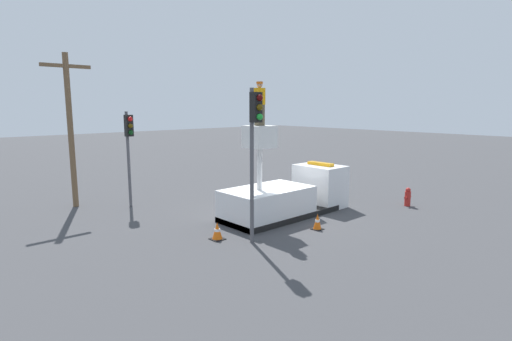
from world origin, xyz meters
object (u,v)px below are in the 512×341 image
traffic_cone_rear (217,231)px  traffic_cone_curbside (317,222)px  worker (260,104)px  utility_pole (70,125)px  fire_hydrant (408,197)px  bucket_truck (287,196)px  traffic_light_across (129,140)px  traffic_light_pole (255,135)px

traffic_cone_rear → traffic_cone_curbside: size_ratio=1.01×
traffic_cone_rear → traffic_cone_curbside: 4.01m
worker → utility_pole: 9.28m
fire_hydrant → traffic_cone_rear: size_ratio=1.42×
traffic_cone_rear → utility_pole: size_ratio=0.09×
bucket_truck → utility_pole: utility_pole is taller
traffic_light_across → utility_pole: 2.87m
traffic_cone_curbside → worker: bearing=111.9°
bucket_truck → traffic_cone_rear: (-4.35, -0.65, -0.54)m
worker → utility_pole: bearing=121.6°
fire_hydrant → traffic_cone_curbside: size_ratio=1.43×
traffic_cone_curbside → fire_hydrant: bearing=-5.1°
worker → traffic_cone_curbside: (0.94, -2.34, -4.60)m
traffic_light_across → utility_pole: utility_pole is taller
bucket_truck → traffic_light_pole: (-3.63, -1.88, 2.98)m
traffic_cone_curbside → utility_pole: bearing=119.5°
worker → traffic_light_across: 6.76m
utility_pole → traffic_cone_curbside: bearing=-60.5°
fire_hydrant → utility_pole: utility_pole is taller
traffic_cone_curbside → utility_pole: size_ratio=0.09×
bucket_truck → traffic_light_across: bearing=127.8°
bucket_truck → traffic_light_across: 7.81m
utility_pole → fire_hydrant: bearing=-42.0°
fire_hydrant → utility_pole: 16.46m
traffic_cone_rear → utility_pole: utility_pole is taller
traffic_light_pole → utility_pole: 10.16m
fire_hydrant → traffic_cone_curbside: 6.21m
bucket_truck → traffic_cone_curbside: bearing=-107.0°
traffic_light_across → fire_hydrant: 13.61m
bucket_truck → traffic_light_pole: bearing=-152.6°
bucket_truck → traffic_cone_curbside: (-0.72, -2.34, -0.54)m
traffic_cone_rear → worker: bearing=13.6°
bucket_truck → utility_pole: size_ratio=0.87×
fire_hydrant → traffic_cone_rear: 10.07m
bucket_truck → utility_pole: 10.66m
traffic_light_pole → utility_pole: bearing=106.4°
traffic_light_pole → utility_pole: size_ratio=0.75×
traffic_light_pole → traffic_cone_curbside: bearing=-9.0°
worker → fire_hydrant: (7.12, -2.90, -4.45)m
traffic_light_pole → traffic_light_across: size_ratio=1.19×
bucket_truck → fire_hydrant: bucket_truck is taller
bucket_truck → worker: worker is taller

